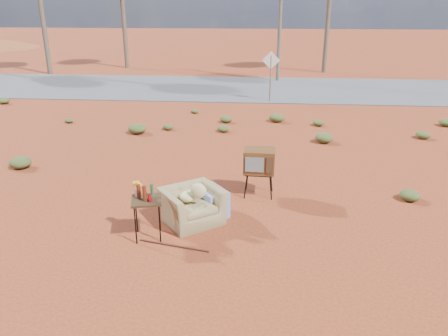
{
  "coord_description": "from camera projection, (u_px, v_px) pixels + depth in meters",
  "views": [
    {
      "loc": [
        1.14,
        -7.38,
        4.13
      ],
      "look_at": [
        0.38,
        1.36,
        0.8
      ],
      "focal_mm": 35.0,
      "sensor_mm": 36.0,
      "label": 1
    }
  ],
  "objects": [
    {
      "name": "utility_pole_center",
      "position": [
        281.0,
        2.0,
        23.1
      ],
      "size": [
        1.4,
        0.2,
        8.0
      ],
      "color": "brown",
      "rests_on": "ground"
    },
    {
      "name": "armchair",
      "position": [
        196.0,
        200.0,
        8.68
      ],
      "size": [
        1.4,
        1.42,
        0.96
      ],
      "rotation": [
        0.0,
        0.0,
        0.64
      ],
      "color": "olive",
      "rests_on": "ground"
    },
    {
      "name": "highway",
      "position": [
        240.0,
        88.0,
        22.4
      ],
      "size": [
        140.0,
        7.0,
        0.04
      ],
      "primitive_type": "cube",
      "color": "#565659",
      "rests_on": "ground"
    },
    {
      "name": "road_sign",
      "position": [
        271.0,
        67.0,
        18.96
      ],
      "size": [
        0.78,
        0.06,
        2.19
      ],
      "color": "brown",
      "rests_on": "ground"
    },
    {
      "name": "rusty_bar",
      "position": [
        174.0,
        246.0,
        7.89
      ],
      "size": [
        1.33,
        0.34,
        0.04
      ],
      "primitive_type": "cylinder",
      "rotation": [
        0.0,
        1.57,
        -0.22
      ],
      "color": "#4A2513",
      "rests_on": "ground"
    },
    {
      "name": "side_table",
      "position": [
        144.0,
        197.0,
        7.97
      ],
      "size": [
        0.65,
        0.65,
        1.09
      ],
      "rotation": [
        0.0,
        0.0,
        0.23
      ],
      "color": "#352413",
      "rests_on": "ground"
    },
    {
      "name": "tv_unit",
      "position": [
        259.0,
        162.0,
        9.73
      ],
      "size": [
        0.7,
        0.58,
        1.09
      ],
      "rotation": [
        0.0,
        0.0,
        -0.04
      ],
      "color": "black",
      "rests_on": "ground"
    },
    {
      "name": "scrub_patch",
      "position": [
        191.0,
        151.0,
        12.56
      ],
      "size": [
        17.49,
        8.07,
        0.33
      ],
      "color": "#475525",
      "rests_on": "ground"
    },
    {
      "name": "ground",
      "position": [
        198.0,
        231.0,
        8.44
      ],
      "size": [
        140.0,
        140.0,
        0.0
      ],
      "primitive_type": "plane",
      "color": "#943B1D",
      "rests_on": "ground"
    }
  ]
}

